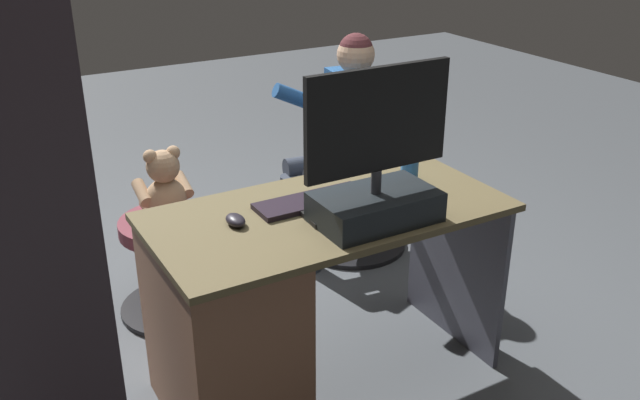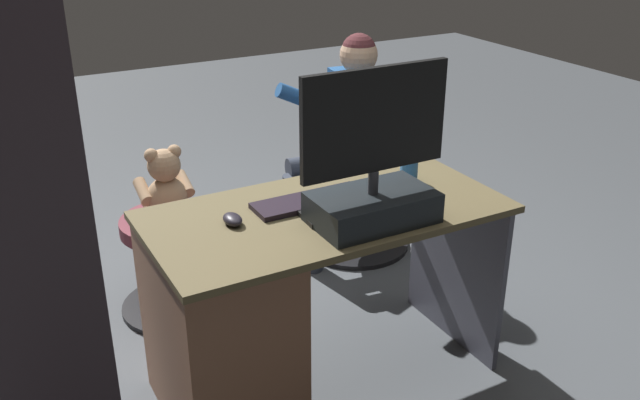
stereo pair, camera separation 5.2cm
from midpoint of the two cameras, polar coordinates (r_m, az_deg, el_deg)
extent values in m
plane|color=#4C5055|center=(3.19, -2.90, -9.89)|extent=(10.00, 10.00, 0.00)
cube|color=brown|center=(2.50, 1.10, -0.99)|extent=(1.28, 0.65, 0.03)
cube|color=brown|center=(2.53, -7.50, -10.54)|extent=(0.41, 0.59, 0.71)
cube|color=#4A4B58|center=(2.99, 11.41, -4.95)|extent=(0.02, 0.58, 0.71)
cube|color=black|center=(2.39, 4.89, -0.60)|extent=(0.41, 0.25, 0.10)
cylinder|color=#333338|center=(2.35, 4.97, 1.46)|extent=(0.04, 0.04, 0.08)
cube|color=black|center=(2.28, 5.17, 6.46)|extent=(0.54, 0.02, 0.35)
cube|color=#19598C|center=(2.29, 4.97, 6.56)|extent=(0.49, 0.00, 0.31)
cube|color=black|center=(2.53, -0.26, -0.08)|extent=(0.42, 0.14, 0.02)
ellipsoid|color=black|center=(2.39, -6.50, -1.57)|extent=(0.06, 0.10, 0.04)
cylinder|color=#3372BF|center=(2.74, 7.77, 2.43)|extent=(0.07, 0.07, 0.09)
cube|color=black|center=(2.41, -0.29, -1.41)|extent=(0.05, 0.15, 0.02)
cylinder|color=black|center=(3.35, -11.05, -8.34)|extent=(0.50, 0.50, 0.03)
cylinder|color=gray|center=(3.25, -11.33, -5.37)|extent=(0.04, 0.04, 0.37)
cylinder|color=brown|center=(3.15, -11.65, -1.94)|extent=(0.43, 0.43, 0.06)
ellipsoid|color=tan|center=(3.10, -11.84, 0.15)|extent=(0.18, 0.15, 0.19)
sphere|color=tan|center=(3.04, -12.08, 2.77)|extent=(0.14, 0.14, 0.14)
sphere|color=beige|center=(3.10, -12.40, 2.94)|extent=(0.05, 0.05, 0.05)
sphere|color=tan|center=(3.03, -11.27, 3.88)|extent=(0.06, 0.06, 0.06)
sphere|color=tan|center=(3.01, -13.07, 3.54)|extent=(0.06, 0.06, 0.06)
cylinder|color=tan|center=(3.13, -10.51, 1.33)|extent=(0.05, 0.14, 0.10)
cylinder|color=tan|center=(3.09, -13.69, 0.69)|extent=(0.05, 0.14, 0.10)
cylinder|color=tan|center=(3.22, -11.50, -0.09)|extent=(0.06, 0.11, 0.06)
cylinder|color=tan|center=(3.20, -13.12, -0.42)|extent=(0.06, 0.11, 0.06)
cylinder|color=black|center=(3.83, 3.20, -3.47)|extent=(0.58, 0.58, 0.03)
cylinder|color=gray|center=(3.74, 3.27, -0.77)|extent=(0.04, 0.04, 0.37)
cylinder|color=#3A5968|center=(3.66, 3.35, 2.31)|extent=(0.45, 0.45, 0.06)
cube|color=#25538E|center=(3.56, 3.46, 6.43)|extent=(0.24, 0.34, 0.49)
sphere|color=tan|center=(3.48, 3.60, 11.69)|extent=(0.19, 0.19, 0.19)
sphere|color=#502629|center=(3.47, 3.61, 11.99)|extent=(0.17, 0.17, 0.17)
cylinder|color=#25538E|center=(3.31, 3.82, 6.37)|extent=(0.40, 0.13, 0.24)
cylinder|color=#25538E|center=(3.61, -0.23, 7.94)|extent=(0.40, 0.13, 0.24)
cylinder|color=#333946|center=(3.47, 2.11, 2.02)|extent=(0.35, 0.15, 0.11)
cylinder|color=#333946|center=(3.48, -0.16, -2.40)|extent=(0.10, 0.10, 0.46)
cylinder|color=#333946|center=(3.60, 0.38, 2.87)|extent=(0.35, 0.15, 0.11)
cylinder|color=#333946|center=(3.61, -1.80, -1.39)|extent=(0.10, 0.10, 0.46)
cube|color=#30262B|center=(2.12, -23.24, -6.07)|extent=(0.44, 0.36, 1.58)
camera|label=1|loc=(0.03, -89.49, 0.23)|focal=39.41mm
camera|label=2|loc=(0.03, 90.51, -0.23)|focal=39.41mm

